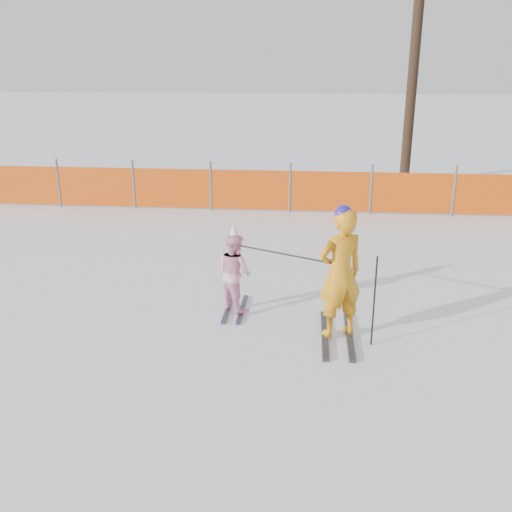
# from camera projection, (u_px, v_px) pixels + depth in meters

# --- Properties ---
(ground) EXTENTS (120.00, 120.00, 0.00)m
(ground) POSITION_uv_depth(u_px,v_px,m) (253.00, 335.00, 8.00)
(ground) COLOR white
(ground) RESTS_ON ground
(adult) EXTENTS (0.78, 1.46, 1.89)m
(adult) POSITION_uv_depth(u_px,v_px,m) (340.00, 273.00, 7.65)
(adult) COLOR black
(adult) RESTS_ON ground
(child) EXTENTS (0.73, 1.05, 1.39)m
(child) POSITION_uv_depth(u_px,v_px,m) (235.00, 271.00, 8.59)
(child) COLOR black
(child) RESTS_ON ground
(ski_poles) EXTENTS (1.89, 0.92, 1.27)m
(ski_poles) POSITION_uv_depth(u_px,v_px,m) (325.00, 275.00, 7.79)
(ski_poles) COLOR black
(ski_poles) RESTS_ON ground
(safety_fence) EXTENTS (17.72, 0.06, 1.25)m
(safety_fence) POSITION_uv_depth(u_px,v_px,m) (164.00, 188.00, 14.54)
(safety_fence) COLOR #595960
(safety_fence) RESTS_ON ground
(tree_trunks) EXTENTS (4.20, 0.71, 6.15)m
(tree_trunks) POSITION_uv_depth(u_px,v_px,m) (467.00, 85.00, 16.83)
(tree_trunks) COLOR black
(tree_trunks) RESTS_ON ground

